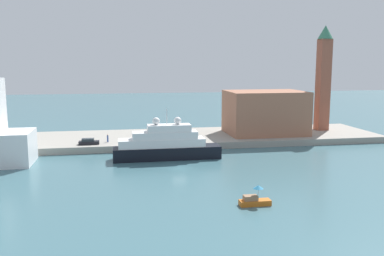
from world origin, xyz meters
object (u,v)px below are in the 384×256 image
large_yacht (166,145)px  bell_tower (323,75)px  person_figure (108,138)px  parked_car (89,142)px  mooring_bollard (153,141)px  harbor_building (265,112)px  small_motorboat (254,200)px

large_yacht → bell_tower: bell_tower is taller
person_figure → large_yacht: bearing=-47.3°
parked_car → mooring_bollard: 14.46m
harbor_building → person_figure: size_ratio=10.84×
large_yacht → harbor_building: bearing=32.8°
bell_tower → parked_car: bell_tower is taller
parked_car → mooring_bollard: parked_car is taller
large_yacht → mooring_bollard: 9.68m
small_motorboat → person_figure: bearing=115.6°
small_motorboat → parked_car: small_motorboat is taller
person_figure → mooring_bollard: person_figure is taller
small_motorboat → parked_car: (-25.04, 41.56, 1.26)m
small_motorboat → parked_car: bearing=121.1°
person_figure → parked_car: bearing=-153.6°
small_motorboat → mooring_bollard: size_ratio=4.93×
large_yacht → mooring_bollard: size_ratio=24.69×
bell_tower → person_figure: bearing=-172.0°
harbor_building → mooring_bollard: size_ratio=21.83×
bell_tower → mooring_bollard: bearing=-166.2°
small_motorboat → harbor_building: 52.58m
mooring_bollard → bell_tower: bearing=13.8°
small_motorboat → harbor_building: bearing=68.6°
mooring_bollard → large_yacht: bearing=-79.5°
bell_tower → harbor_building: bearing=-170.0°
small_motorboat → person_figure: person_figure is taller
small_motorboat → person_figure: size_ratio=2.45×
bell_tower → mooring_bollard: (-47.00, -11.58, -14.53)m
harbor_building → bell_tower: (17.32, 3.06, 9.47)m
harbor_building → bell_tower: size_ratio=0.70×
large_yacht → small_motorboat: large_yacht is taller
large_yacht → small_motorboat: bearing=-73.8°
large_yacht → harbor_building: (27.92, 17.99, 4.12)m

